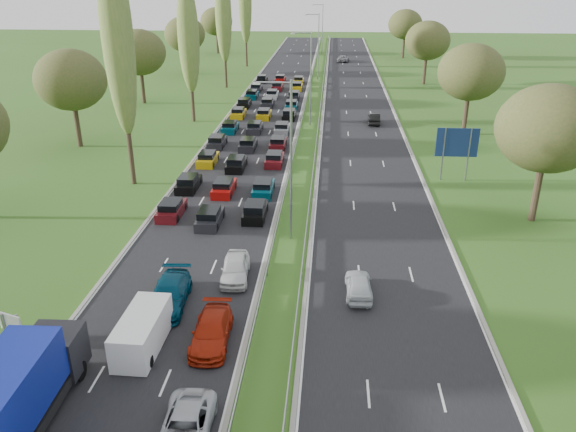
# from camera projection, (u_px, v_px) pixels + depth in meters

# --- Properties ---
(ground) EXTENTS (260.00, 260.00, 0.00)m
(ground) POSITION_uv_depth(u_px,v_px,m) (311.00, 122.00, 76.84)
(ground) COLOR #32541A
(ground) RESTS_ON ground
(near_carriageway) EXTENTS (10.50, 215.00, 0.04)m
(near_carriageway) POSITION_uv_depth(u_px,v_px,m) (264.00, 117.00, 79.61)
(near_carriageway) COLOR black
(near_carriageway) RESTS_ON ground
(far_carriageway) EXTENTS (10.50, 215.00, 0.04)m
(far_carriageway) POSITION_uv_depth(u_px,v_px,m) (359.00, 118.00, 78.64)
(far_carriageway) COLOR black
(far_carriageway) RESTS_ON ground
(central_reservation) EXTENTS (2.36, 215.00, 0.32)m
(central_reservation) POSITION_uv_depth(u_px,v_px,m) (311.00, 114.00, 78.90)
(central_reservation) COLOR gray
(central_reservation) RESTS_ON ground
(lamp_columns) EXTENTS (0.18, 140.18, 12.00)m
(lamp_columns) POSITION_uv_depth(u_px,v_px,m) (311.00, 80.00, 72.62)
(lamp_columns) COLOR gray
(lamp_columns) RESTS_ON ground
(poplar_row) EXTENTS (2.80, 127.80, 22.44)m
(poplar_row) POSITION_uv_depth(u_px,v_px,m) (164.00, 35.00, 62.23)
(poplar_row) COLOR #2D2116
(poplar_row) RESTS_ON ground
(woodland_left) EXTENTS (8.00, 166.00, 11.10)m
(woodland_left) POSITION_uv_depth(u_px,v_px,m) (57.00, 85.00, 59.78)
(woodland_left) COLOR #2D2116
(woodland_left) RESTS_ON ground
(woodland_right) EXTENTS (8.00, 153.00, 11.10)m
(woodland_right) POSITION_uv_depth(u_px,v_px,m) (488.00, 85.00, 60.19)
(woodland_right) COLOR #2D2116
(woodland_right) RESTS_ON ground
(traffic_queue_fill) EXTENTS (9.14, 68.91, 0.80)m
(traffic_queue_fill) POSITION_uv_depth(u_px,v_px,m) (259.00, 122.00, 74.89)
(traffic_queue_fill) COLOR #590F14
(traffic_queue_fill) RESTS_ON ground
(near_car_7) EXTENTS (2.42, 5.38, 1.53)m
(near_car_7) POSITION_uv_depth(u_px,v_px,m) (169.00, 294.00, 33.99)
(near_car_7) COLOR #05364D
(near_car_7) RESTS_ON near_carriageway
(near_car_8) EXTENTS (1.92, 4.16, 1.38)m
(near_car_8) POSITION_uv_depth(u_px,v_px,m) (170.00, 288.00, 34.78)
(near_car_8) COLOR gold
(near_car_8) RESTS_ON near_carriageway
(near_car_10) EXTENTS (2.31, 4.74, 1.30)m
(near_car_10) POSITION_uv_depth(u_px,v_px,m) (185.00, 428.00, 24.12)
(near_car_10) COLOR #B0B3BA
(near_car_10) RESTS_ON near_carriageway
(near_car_11) EXTENTS (2.18, 4.96, 1.42)m
(near_car_11) POSITION_uv_depth(u_px,v_px,m) (212.00, 331.00, 30.57)
(near_car_11) COLOR #9B1C09
(near_car_11) RESTS_ON near_carriageway
(near_car_12) EXTENTS (2.08, 4.51, 1.49)m
(near_car_12) POSITION_uv_depth(u_px,v_px,m) (235.00, 268.00, 37.05)
(near_car_12) COLOR silver
(near_car_12) RESTS_ON near_carriageway
(far_car_0) EXTENTS (1.71, 4.04, 1.36)m
(far_car_0) POSITION_uv_depth(u_px,v_px,m) (359.00, 285.00, 35.16)
(far_car_0) COLOR #B4BABE
(far_car_0) RESTS_ON far_carriageway
(far_car_1) EXTENTS (1.62, 4.38, 1.43)m
(far_car_1) POSITION_uv_depth(u_px,v_px,m) (374.00, 118.00, 75.42)
(far_car_1) COLOR black
(far_car_1) RESTS_ON far_carriageway
(far_car_2) EXTENTS (2.81, 5.33, 1.43)m
(far_car_2) POSITION_uv_depth(u_px,v_px,m) (343.00, 58.00, 128.89)
(far_car_2) COLOR slate
(far_car_2) RESTS_ON far_carriageway
(blue_lorry) EXTENTS (2.50, 8.99, 3.80)m
(blue_lorry) POSITION_uv_depth(u_px,v_px,m) (18.00, 394.00, 24.21)
(blue_lorry) COLOR black
(blue_lorry) RESTS_ON near_carriageway
(white_van_rear) EXTENTS (1.95, 4.97, 2.00)m
(white_van_rear) POSITION_uv_depth(u_px,v_px,m) (144.00, 329.00, 30.22)
(white_van_rear) COLOR white
(white_van_rear) RESTS_ON near_carriageway
(info_sign) EXTENTS (1.45, 0.58, 2.10)m
(info_sign) POSITION_uv_depth(u_px,v_px,m) (11.00, 326.00, 29.90)
(info_sign) COLOR gray
(info_sign) RESTS_ON ground
(direction_sign) EXTENTS (4.00, 0.16, 5.20)m
(direction_sign) POSITION_uv_depth(u_px,v_px,m) (457.00, 145.00, 53.72)
(direction_sign) COLOR gray
(direction_sign) RESTS_ON ground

